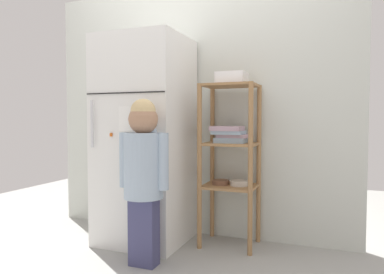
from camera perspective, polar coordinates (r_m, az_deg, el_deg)
ground_plane at (r=2.96m, az=-2.22°, el=-16.74°), size 6.00×6.00×0.00m
kitchen_wall_back at (r=3.13m, az=0.40°, el=4.28°), size 2.73×0.03×2.14m
refrigerator at (r=2.95m, az=-7.39°, el=-0.51°), size 0.67×0.66×1.64m
child_standing at (r=2.45m, az=-7.66°, el=-4.43°), size 0.36×0.27×1.13m
pantry_shelf_unit at (r=2.82m, az=6.03°, el=-1.86°), size 0.43×0.35×1.26m
fruit_bin at (r=2.80m, az=6.30°, el=9.12°), size 0.22×0.19×0.09m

